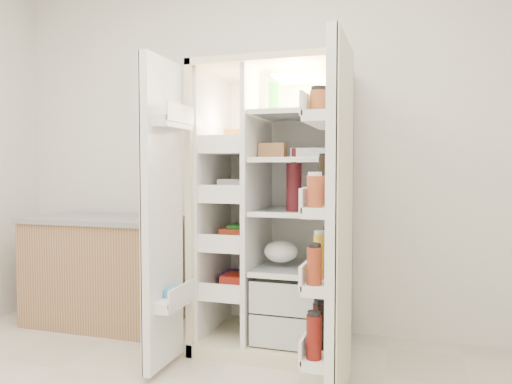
% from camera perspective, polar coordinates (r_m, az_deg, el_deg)
% --- Properties ---
extents(wall_back, '(4.00, 0.02, 2.70)m').
position_cam_1_polar(wall_back, '(3.53, 0.97, 6.04)').
color(wall_back, white).
rests_on(wall_back, floor).
extents(refrigerator, '(0.92, 0.70, 1.80)m').
position_cam_1_polar(refrigerator, '(3.16, 2.70, -4.58)').
color(refrigerator, beige).
rests_on(refrigerator, floor).
extents(freezer_door, '(0.15, 0.40, 1.72)m').
position_cam_1_polar(freezer_door, '(2.77, -10.89, -2.59)').
color(freezer_door, white).
rests_on(freezer_door, floor).
extents(fridge_door, '(0.17, 0.58, 1.72)m').
position_cam_1_polar(fridge_door, '(2.38, 9.36, -3.87)').
color(fridge_door, white).
rests_on(fridge_door, floor).
extents(kitchen_counter, '(1.09, 0.58, 0.79)m').
position_cam_1_polar(kitchen_counter, '(3.80, -17.61, -8.76)').
color(kitchen_counter, '#A67F53').
rests_on(kitchen_counter, floor).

